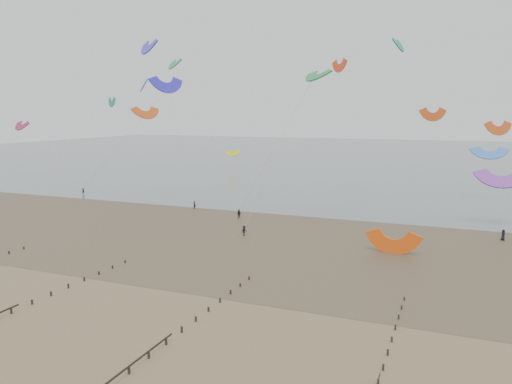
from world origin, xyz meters
TOP-DOWN VIEW (x-y plane):
  - ground at (0.00, 0.00)m, footprint 500.00×500.00m
  - sea_and_shore at (-4.08, 34.40)m, footprint 500.00×665.00m
  - kitesurfer_lead at (-24.04, 49.06)m, footprint 0.71×0.58m
  - kitesurfers at (23.59, 46.49)m, footprint 124.97×26.26m
  - grounded_kite at (18.59, 30.30)m, footprint 7.04×5.69m
  - kites_airborne at (-10.56, 87.66)m, footprint 261.66×121.09m

SIDE VIEW (x-z plane):
  - ground at x=0.00m, z-range 0.00..0.00m
  - grounded_kite at x=18.59m, z-range -1.83..1.83m
  - sea_and_shore at x=-4.08m, z-range -0.01..0.02m
  - kitesurfer_lead at x=-24.04m, z-range 0.00..1.69m
  - kitesurfers at x=23.59m, z-range -0.05..1.76m
  - kites_airborne at x=-10.56m, z-range 3.74..39.95m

